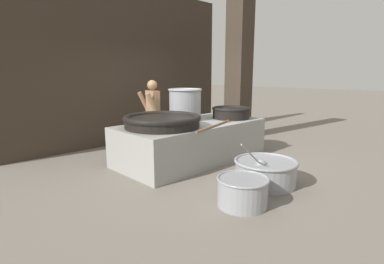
{
  "coord_description": "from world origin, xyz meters",
  "views": [
    {
      "loc": [
        -4.16,
        -4.25,
        1.75
      ],
      "look_at": [
        0.0,
        0.0,
        0.58
      ],
      "focal_mm": 28.0,
      "sensor_mm": 36.0,
      "label": 1
    }
  ],
  "objects_px": {
    "giant_wok_far": "(231,112)",
    "cook": "(152,113)",
    "prep_bowl_vegetables": "(265,171)",
    "giant_wok_near": "(162,121)",
    "prep_bowl_meat": "(243,190)",
    "stock_pot": "(185,104)"
  },
  "relations": [
    {
      "from": "giant_wok_far",
      "to": "prep_bowl_vegetables",
      "type": "height_order",
      "value": "giant_wok_far"
    },
    {
      "from": "giant_wok_near",
      "to": "stock_pot",
      "type": "height_order",
      "value": "stock_pot"
    },
    {
      "from": "giant_wok_far",
      "to": "prep_bowl_vegetables",
      "type": "relative_size",
      "value": 0.65
    },
    {
      "from": "prep_bowl_vegetables",
      "to": "giant_wok_far",
      "type": "bearing_deg",
      "value": 54.45
    },
    {
      "from": "stock_pot",
      "to": "cook",
      "type": "distance_m",
      "value": 0.88
    },
    {
      "from": "giant_wok_near",
      "to": "prep_bowl_meat",
      "type": "distance_m",
      "value": 2.17
    },
    {
      "from": "cook",
      "to": "prep_bowl_meat",
      "type": "bearing_deg",
      "value": 87.07
    },
    {
      "from": "giant_wok_near",
      "to": "prep_bowl_meat",
      "type": "bearing_deg",
      "value": -98.09
    },
    {
      "from": "giant_wok_far",
      "to": "prep_bowl_vegetables",
      "type": "xyz_separation_m",
      "value": [
        -1.17,
        -1.63,
        -0.68
      ]
    },
    {
      "from": "stock_pot",
      "to": "prep_bowl_meat",
      "type": "bearing_deg",
      "value": -116.63
    },
    {
      "from": "giant_wok_near",
      "to": "prep_bowl_meat",
      "type": "xyz_separation_m",
      "value": [
        -0.29,
        -2.04,
        -0.68
      ]
    },
    {
      "from": "giant_wok_near",
      "to": "giant_wok_far",
      "type": "relative_size",
      "value": 1.71
    },
    {
      "from": "prep_bowl_vegetables",
      "to": "prep_bowl_meat",
      "type": "xyz_separation_m",
      "value": [
        -0.91,
        -0.22,
        -0.01
      ]
    },
    {
      "from": "giant_wok_near",
      "to": "prep_bowl_vegetables",
      "type": "height_order",
      "value": "giant_wok_near"
    },
    {
      "from": "giant_wok_far",
      "to": "cook",
      "type": "xyz_separation_m",
      "value": [
        -1.13,
        1.35,
        -0.04
      ]
    },
    {
      "from": "prep_bowl_meat",
      "to": "cook",
      "type": "bearing_deg",
      "value": 73.6
    },
    {
      "from": "cook",
      "to": "prep_bowl_meat",
      "type": "relative_size",
      "value": 2.29
    },
    {
      "from": "stock_pot",
      "to": "prep_bowl_meat",
      "type": "relative_size",
      "value": 1.02
    },
    {
      "from": "giant_wok_near",
      "to": "cook",
      "type": "relative_size",
      "value": 0.89
    },
    {
      "from": "stock_pot",
      "to": "giant_wok_near",
      "type": "bearing_deg",
      "value": -158.44
    },
    {
      "from": "giant_wok_far",
      "to": "stock_pot",
      "type": "bearing_deg",
      "value": 147.52
    },
    {
      "from": "giant_wok_far",
      "to": "cook",
      "type": "bearing_deg",
      "value": 129.91
    }
  ]
}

